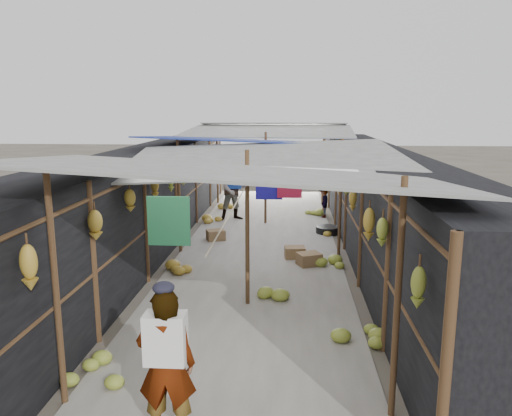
% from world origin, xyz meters
% --- Properties ---
extents(ground, '(80.00, 80.00, 0.00)m').
position_xyz_m(ground, '(0.00, 0.00, 0.00)').
color(ground, '#6B6356').
rests_on(ground, ground).
extents(aisle_slab, '(3.60, 16.00, 0.02)m').
position_xyz_m(aisle_slab, '(0.00, 6.50, 0.01)').
color(aisle_slab, '#9E998E').
rests_on(aisle_slab, ground).
extents(stall_left, '(1.40, 15.00, 2.30)m').
position_xyz_m(stall_left, '(-2.70, 6.50, 1.15)').
color(stall_left, black).
rests_on(stall_left, ground).
extents(stall_right, '(1.40, 15.00, 2.30)m').
position_xyz_m(stall_right, '(2.70, 6.50, 1.15)').
color(stall_right, black).
rests_on(stall_right, ground).
extents(crate_near, '(0.57, 0.53, 0.28)m').
position_xyz_m(crate_near, '(1.11, 5.17, 0.14)').
color(crate_near, olive).
rests_on(crate_near, ground).
extents(crate_mid, '(0.47, 0.39, 0.26)m').
position_xyz_m(crate_mid, '(0.81, 5.68, 0.13)').
color(crate_mid, olive).
rests_on(crate_mid, ground).
extents(crate_back, '(0.53, 0.49, 0.27)m').
position_xyz_m(crate_back, '(-1.14, 7.04, 0.14)').
color(crate_back, olive).
rests_on(crate_back, ground).
extents(black_basin, '(0.63, 0.63, 0.19)m').
position_xyz_m(black_basin, '(1.70, 7.97, 0.09)').
color(black_basin, black).
rests_on(black_basin, ground).
extents(vendor_elderly, '(0.60, 0.42, 1.57)m').
position_xyz_m(vendor_elderly, '(-0.49, -0.50, 0.79)').
color(vendor_elderly, white).
rests_on(vendor_elderly, ground).
extents(shopper_blue, '(1.07, 0.96, 1.82)m').
position_xyz_m(shopper_blue, '(-0.93, 9.42, 0.91)').
color(shopper_blue, navy).
rests_on(shopper_blue, ground).
extents(vendor_seated, '(0.38, 0.64, 0.98)m').
position_xyz_m(vendor_seated, '(1.70, 9.88, 0.49)').
color(vendor_seated, '#47423E').
rests_on(vendor_seated, ground).
extents(market_canopy, '(5.62, 15.20, 2.77)m').
position_xyz_m(market_canopy, '(0.02, 6.81, 2.41)').
color(market_canopy, brown).
rests_on(market_canopy, ground).
extents(hanging_bananas, '(3.96, 13.89, 0.83)m').
position_xyz_m(hanging_bananas, '(-0.13, 6.37, 1.66)').
color(hanging_bananas, '#B38E2E').
rests_on(hanging_bananas, ground).
extents(floor_bananas, '(3.99, 11.03, 0.36)m').
position_xyz_m(floor_bananas, '(0.02, 5.33, 0.15)').
color(floor_bananas, '#B38E2E').
rests_on(floor_bananas, ground).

